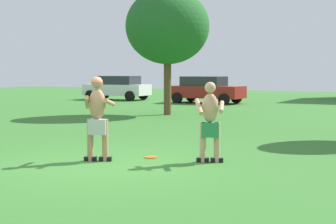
% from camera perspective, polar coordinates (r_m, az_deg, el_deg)
% --- Properties ---
extents(ground_plane, '(80.00, 80.00, 0.00)m').
position_cam_1_polar(ground_plane, '(10.13, -7.15, -5.99)').
color(ground_plane, '#38752D').
extents(player_with_cap, '(0.77, 0.76, 1.76)m').
position_cam_1_polar(player_with_cap, '(10.48, -7.99, -0.26)').
color(player_with_cap, black).
rests_on(player_with_cap, ground_plane).
extents(player_in_green, '(0.75, 0.72, 1.65)m').
position_cam_1_polar(player_in_green, '(10.27, 4.78, -0.95)').
color(player_in_green, black).
rests_on(player_in_green, ground_plane).
extents(frisbee, '(0.28, 0.28, 0.03)m').
position_cam_1_polar(frisbee, '(10.90, -1.92, -5.14)').
color(frisbee, orange).
rests_on(frisbee, ground_plane).
extents(car_white_near_post, '(4.40, 2.23, 1.58)m').
position_cam_1_polar(car_white_near_post, '(33.45, -5.75, 2.79)').
color(car_white_near_post, white).
rests_on(car_white_near_post, ground_plane).
extents(car_red_mid_lot, '(4.35, 2.13, 1.58)m').
position_cam_1_polar(car_red_mid_lot, '(29.74, 4.32, 2.58)').
color(car_red_mid_lot, maroon).
rests_on(car_red_mid_lot, ground_plane).
extents(tree_left_field, '(3.58, 3.58, 5.40)m').
position_cam_1_polar(tree_left_field, '(21.76, -0.06, 9.64)').
color(tree_left_field, brown).
rests_on(tree_left_field, ground_plane).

